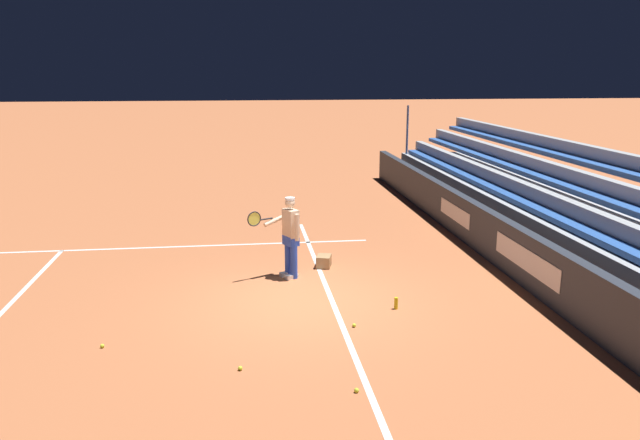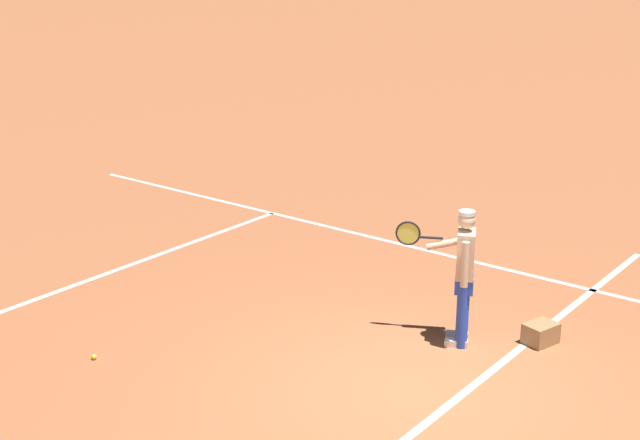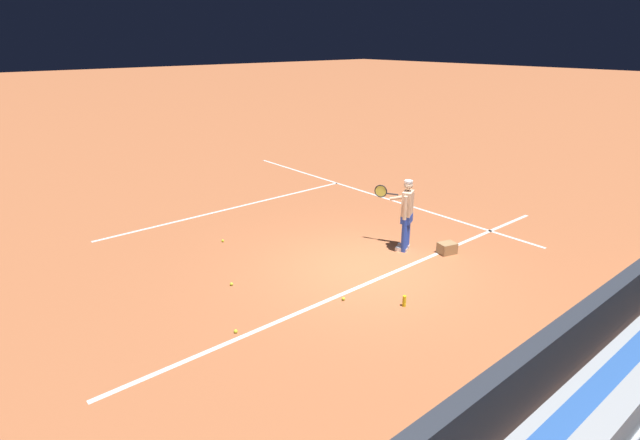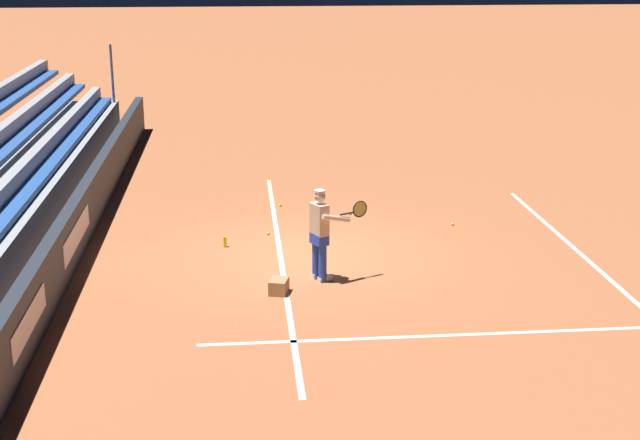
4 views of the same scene
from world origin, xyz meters
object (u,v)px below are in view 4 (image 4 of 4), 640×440
object	(u,v)px
tennis_ball_on_baseline	(453,224)
water_bottle	(225,242)
tennis_ball_far_left	(350,213)
ball_box_cardboard	(279,286)
tennis_ball_by_box	(280,205)
tennis_player	(321,234)
tennis_ball_stray_back	(268,233)

from	to	relation	value
tennis_ball_on_baseline	water_bottle	size ratio (longest dim) A/B	0.30
tennis_ball_far_left	water_bottle	bearing A→B (deg)	-54.18
ball_box_cardboard	tennis_ball_by_box	size ratio (longest dim) A/B	6.06
ball_box_cardboard	tennis_ball_far_left	size ratio (longest dim) A/B	6.06
tennis_ball_on_baseline	water_bottle	bearing A→B (deg)	-78.55
ball_box_cardboard	tennis_ball_far_left	xyz separation A→B (m)	(-4.71, 1.87, -0.10)
tennis_player	tennis_ball_by_box	distance (m)	5.06
tennis_ball_stray_back	water_bottle	size ratio (longest dim) A/B	0.30
tennis_ball_by_box	tennis_ball_stray_back	xyz separation A→B (m)	(2.18, -0.37, 0.00)
tennis_ball_stray_back	water_bottle	bearing A→B (deg)	-51.74
tennis_ball_by_box	tennis_ball_stray_back	distance (m)	2.21
tennis_ball_on_baseline	tennis_ball_far_left	distance (m)	2.39
tennis_player	tennis_ball_by_box	bearing A→B (deg)	-174.23
tennis_player	tennis_ball_on_baseline	size ratio (longest dim) A/B	25.98
tennis_player	water_bottle	size ratio (longest dim) A/B	7.80
tennis_ball_by_box	water_bottle	distance (m)	3.17
tennis_player	ball_box_cardboard	bearing A→B (deg)	-53.26
tennis_ball_far_left	tennis_ball_stray_back	xyz separation A→B (m)	(1.33, -1.93, 0.00)
ball_box_cardboard	tennis_ball_stray_back	xyz separation A→B (m)	(-3.38, -0.06, -0.10)
tennis_ball_on_baseline	water_bottle	world-z (taller)	water_bottle
ball_box_cardboard	tennis_ball_on_baseline	distance (m)	5.44
tennis_player	tennis_ball_by_box	xyz separation A→B (m)	(-4.96, -0.50, -0.86)
tennis_ball_by_box	tennis_ball_stray_back	size ratio (longest dim) A/B	1.00
tennis_ball_stray_back	tennis_ball_by_box	bearing A→B (deg)	170.47
tennis_player	tennis_ball_far_left	world-z (taller)	tennis_player
ball_box_cardboard	tennis_ball_on_baseline	size ratio (longest dim) A/B	6.06
tennis_ball_on_baseline	tennis_ball_stray_back	bearing A→B (deg)	-85.88
tennis_ball_on_baseline	tennis_ball_far_left	size ratio (longest dim) A/B	1.00
tennis_player	tennis_ball_stray_back	world-z (taller)	tennis_player
tennis_ball_far_left	tennis_ball_stray_back	distance (m)	2.35
tennis_player	tennis_ball_stray_back	distance (m)	3.03
tennis_ball_stray_back	water_bottle	xyz separation A→B (m)	(0.72, -0.91, 0.08)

